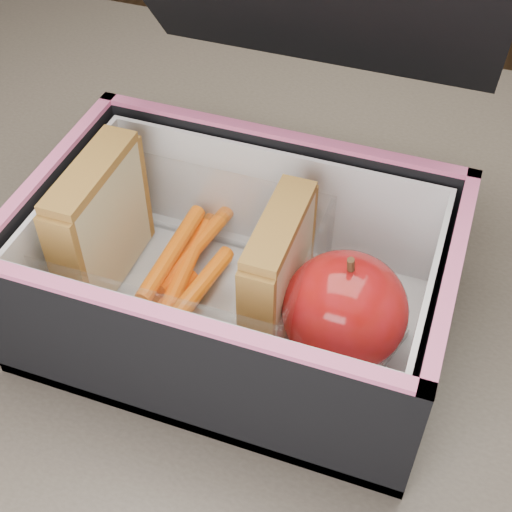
{
  "coord_description": "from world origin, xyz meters",
  "views": [
    {
      "loc": [
        0.06,
        -0.32,
        1.16
      ],
      "look_at": [
        -0.05,
        -0.01,
        0.81
      ],
      "focal_mm": 50.0,
      "sensor_mm": 36.0,
      "label": 1
    }
  ],
  "objects": [
    {
      "name": "paper_napkin",
      "position": [
        0.01,
        -0.02,
        0.77
      ],
      "size": [
        0.09,
        0.09,
        0.01
      ],
      "primitive_type": "cube",
      "rotation": [
        0.0,
        0.0,
        -0.29
      ],
      "color": "white",
      "rests_on": "lunch_bag"
    },
    {
      "name": "red_apple",
      "position": [
        0.01,
        -0.03,
        0.81
      ],
      "size": [
        0.1,
        0.1,
        0.09
      ],
      "rotation": [
        0.0,
        0.0,
        -0.25
      ],
      "color": "#991109",
      "rests_on": "paper_napkin"
    },
    {
      "name": "kitchen_table",
      "position": [
        0.0,
        0.0,
        0.66
      ],
      "size": [
        1.2,
        0.8,
        0.75
      ],
      "color": "#63564B",
      "rests_on": "ground"
    },
    {
      "name": "sandwich_right",
      "position": [
        -0.04,
        -0.02,
        0.81
      ],
      "size": [
        0.02,
        0.08,
        0.09
      ],
      "color": "tan",
      "rests_on": "plastic_tub"
    },
    {
      "name": "carrot_sticks",
      "position": [
        -0.11,
        -0.01,
        0.78
      ],
      "size": [
        0.05,
        0.16,
        0.03
      ],
      "color": "#FF6B00",
      "rests_on": "plastic_tub"
    },
    {
      "name": "sandwich_left",
      "position": [
        -0.17,
        -0.02,
        0.82
      ],
      "size": [
        0.03,
        0.09,
        0.1
      ],
      "color": "tan",
      "rests_on": "plastic_tub"
    },
    {
      "name": "lunch_bag",
      "position": [
        -0.06,
        -0.01,
        0.81
      ],
      "size": [
        0.28,
        0.29,
        0.25
      ],
      "color": "black",
      "rests_on": "kitchen_table"
    },
    {
      "name": "plastic_tub",
      "position": [
        -0.1,
        -0.02,
        0.8
      ],
      "size": [
        0.17,
        0.12,
        0.07
      ],
      "primitive_type": null,
      "color": "white",
      "rests_on": "lunch_bag"
    }
  ]
}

